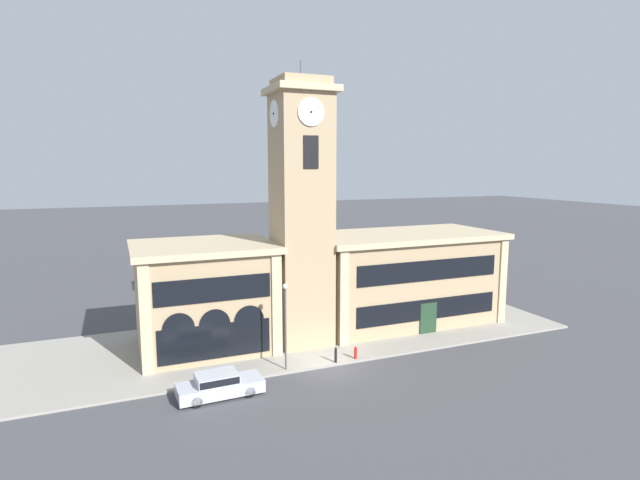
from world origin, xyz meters
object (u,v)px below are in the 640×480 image
street_lamp (285,314)px  bollard (336,355)px  fire_hydrant (356,353)px  parked_car_near (219,384)px

street_lamp → bollard: street_lamp is taller
bollard → fire_hydrant: bollard is taller
bollard → fire_hydrant: bearing=3.9°
parked_car_near → bollard: (8.15, 1.73, -0.08)m
parked_car_near → street_lamp: (4.70, 1.92, 3.14)m
street_lamp → parked_car_near: bearing=-157.8°
parked_car_near → fire_hydrant: (9.69, 1.84, -0.18)m
parked_car_near → bollard: size_ratio=4.67×
parked_car_near → fire_hydrant: 9.86m
bollard → fire_hydrant: size_ratio=1.22×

